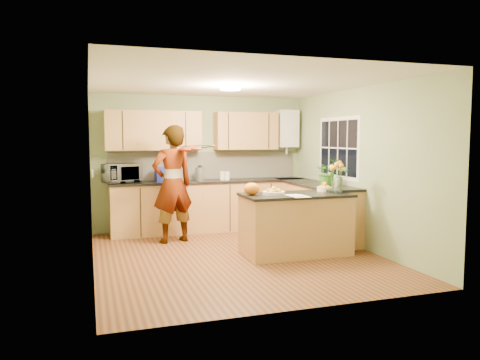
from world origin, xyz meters
name	(u,v)px	position (x,y,z in m)	size (l,w,h in m)	color
floor	(236,256)	(0.00, 0.00, 0.00)	(4.50, 4.50, 0.00)	#532817
ceiling	(236,83)	(0.00, 0.00, 2.50)	(4.00, 4.50, 0.02)	white
wall_back	(201,163)	(0.00, 2.25, 1.25)	(4.00, 0.02, 2.50)	gray
wall_front	(305,186)	(0.00, -2.25, 1.25)	(4.00, 0.02, 2.50)	gray
wall_left	(91,174)	(-2.00, 0.00, 1.25)	(0.02, 4.50, 2.50)	gray
wall_right	(358,168)	(2.00, 0.00, 1.25)	(0.02, 4.50, 2.50)	gray
back_counter	(210,205)	(0.10, 1.95, 0.47)	(3.64, 0.62, 0.94)	tan
right_counter	(315,210)	(1.70, 0.85, 0.47)	(0.62, 2.24, 0.94)	tan
splashback	(206,165)	(0.10, 2.23, 1.20)	(3.60, 0.02, 0.52)	beige
upper_cabinets	(193,131)	(-0.18, 2.08, 1.85)	(3.20, 0.34, 0.70)	tan
boiler	(287,129)	(1.70, 2.09, 1.90)	(0.40, 0.30, 0.86)	white
window_right	(338,148)	(1.99, 0.60, 1.55)	(0.01, 1.30, 1.05)	white
light_switch	(92,174)	(-1.99, -0.60, 1.30)	(0.02, 0.09, 0.09)	white
ceiling_lamp	(230,88)	(0.00, 0.30, 2.46)	(0.30, 0.30, 0.07)	#FFEABF
peninsula_island	(296,224)	(0.86, -0.17, 0.45)	(1.58, 0.81, 0.90)	tan
fruit_dish	(274,191)	(0.51, -0.17, 0.95)	(0.32, 0.32, 0.11)	#F3EBC2
orange_bowl	(325,188)	(1.41, -0.02, 0.96)	(0.23, 0.23, 0.13)	#F3EBC2
flower_vase	(339,170)	(1.46, -0.35, 1.25)	(0.28, 0.28, 0.52)	silver
orange_bag	(252,189)	(0.19, -0.12, 0.99)	(0.24, 0.20, 0.18)	orange
papers	(298,196)	(0.76, -0.47, 0.91)	(0.24, 0.33, 0.01)	white
violinist	(172,184)	(-0.72, 1.19, 0.96)	(0.70, 0.46, 1.93)	#DAA385
violin	(187,149)	(-0.52, 0.97, 1.54)	(0.62, 0.25, 0.12)	#501105
microwave	(122,173)	(-1.48, 1.97, 1.10)	(0.59, 0.40, 0.33)	white
blue_box	(165,174)	(-0.73, 1.97, 1.07)	(0.33, 0.24, 0.26)	navy
kettle	(200,173)	(-0.09, 1.95, 1.07)	(0.18, 0.18, 0.33)	#BCBCC1
jar_cream	(222,176)	(0.34, 1.96, 1.02)	(0.10, 0.10, 0.16)	#F3EBC2
jar_white	(227,176)	(0.41, 1.88, 1.02)	(0.10, 0.10, 0.16)	white
potted_plant	(327,172)	(1.70, 0.43, 1.16)	(0.40, 0.35, 0.45)	#377928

